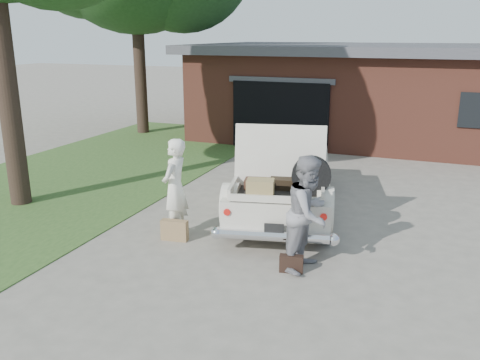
% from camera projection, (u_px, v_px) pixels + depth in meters
% --- Properties ---
extents(ground, '(90.00, 90.00, 0.00)m').
position_uv_depth(ground, '(228.00, 248.00, 9.07)').
color(ground, gray).
rests_on(ground, ground).
extents(grass_strip, '(6.00, 16.00, 0.02)m').
position_uv_depth(grass_strip, '(83.00, 175.00, 13.67)').
color(grass_strip, '#2D4C1E').
rests_on(grass_strip, ground).
extents(house, '(12.80, 7.80, 3.30)m').
position_uv_depth(house, '(373.00, 91.00, 18.52)').
color(house, brown).
rests_on(house, ground).
extents(sedan, '(3.04, 5.38, 2.10)m').
position_uv_depth(sedan, '(284.00, 177.00, 10.82)').
color(sedan, beige).
rests_on(sedan, ground).
extents(woman_left, '(0.47, 0.69, 1.85)m').
position_uv_depth(woman_left, '(175.00, 187.00, 9.46)').
color(woman_left, white).
rests_on(woman_left, ground).
extents(woman_right, '(0.89, 1.05, 1.88)m').
position_uv_depth(woman_right, '(309.00, 213.00, 8.04)').
color(woman_right, gray).
rests_on(woman_right, ground).
extents(suitcase_left, '(0.52, 0.22, 0.39)m').
position_uv_depth(suitcase_left, '(175.00, 230.00, 9.36)').
color(suitcase_left, '#96754C').
rests_on(suitcase_left, ground).
extents(suitcase_right, '(0.39, 0.19, 0.29)m').
position_uv_depth(suitcase_right, '(291.00, 264.00, 8.10)').
color(suitcase_right, black).
rests_on(suitcase_right, ground).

